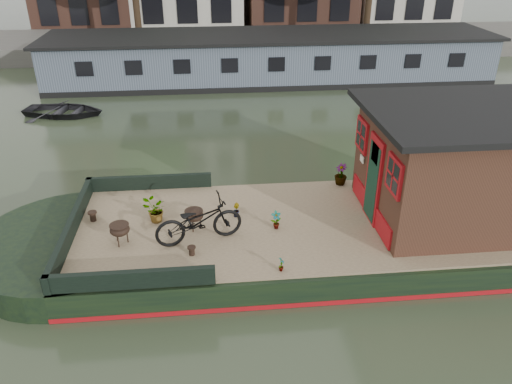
{
  "coord_description": "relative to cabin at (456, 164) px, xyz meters",
  "views": [
    {
      "loc": [
        -2.99,
        -9.14,
        6.28
      ],
      "look_at": [
        -2.03,
        0.5,
        1.17
      ],
      "focal_mm": 35.0,
      "sensor_mm": 36.0,
      "label": 1
    }
  ],
  "objects": [
    {
      "name": "houseboat_hull",
      "position": [
        -3.52,
        0.0,
        -1.6
      ],
      "size": [
        14.01,
        4.02,
        0.6
      ],
      "color": "black",
      "rests_on": "ground"
    },
    {
      "name": "bicycle",
      "position": [
        -5.47,
        -0.52,
        -0.76
      ],
      "size": [
        1.88,
        1.05,
        0.94
      ],
      "primitive_type": "imported",
      "rotation": [
        0.0,
        0.0,
        1.82
      ],
      "color": "black",
      "rests_on": "houseboat_deck"
    },
    {
      "name": "ground",
      "position": [
        -2.19,
        0.0,
        -1.88
      ],
      "size": [
        120.0,
        120.0,
        0.0
      ],
      "primitive_type": "plane",
      "color": "#2E3924",
      "rests_on": "ground"
    },
    {
      "name": "bow_bulwark",
      "position": [
        -7.25,
        0.0,
        -1.05
      ],
      "size": [
        3.0,
        4.0,
        0.35
      ],
      "color": "black",
      "rests_on": "houseboat_deck"
    },
    {
      "name": "dinghy",
      "position": [
        -10.65,
        9.73,
        -1.57
      ],
      "size": [
        3.39,
        2.72,
        0.63
      ],
      "primitive_type": "imported",
      "rotation": [
        0.0,
        0.0,
        1.37
      ],
      "color": "black",
      "rests_on": "ground"
    },
    {
      "name": "potted_plant_c",
      "position": [
        -6.42,
        0.32,
        -0.96
      ],
      "size": [
        0.59,
        0.56,
        0.53
      ],
      "primitive_type": "imported",
      "rotation": [
        0.0,
        0.0,
        3.49
      ],
      "color": "#99432C",
      "rests_on": "houseboat_deck"
    },
    {
      "name": "brazier_front",
      "position": [
        -7.05,
        -0.47,
        -1.01
      ],
      "size": [
        0.5,
        0.5,
        0.44
      ],
      "primitive_type": null,
      "rotation": [
        0.0,
        0.0,
        -0.26
      ],
      "color": "black",
      "rests_on": "houseboat_deck"
    },
    {
      "name": "potted_plant_a",
      "position": [
        -3.86,
        -0.22,
        -1.02
      ],
      "size": [
        0.25,
        0.19,
        0.41
      ],
      "primitive_type": "imported",
      "rotation": [
        0.0,
        0.0,
        0.23
      ],
      "color": "brown",
      "rests_on": "houseboat_deck"
    },
    {
      "name": "potted_plant_e",
      "position": [
        -3.97,
        -1.7,
        -1.08
      ],
      "size": [
        0.12,
        0.17,
        0.3
      ],
      "primitive_type": "imported",
      "rotation": [
        0.0,
        0.0,
        1.47
      ],
      "color": "#9B602D",
      "rests_on": "houseboat_deck"
    },
    {
      "name": "far_houseboat",
      "position": [
        -2.19,
        14.0,
        -0.91
      ],
      "size": [
        20.4,
        4.4,
        2.11
      ],
      "color": "slate",
      "rests_on": "ground"
    },
    {
      "name": "brazier_rear",
      "position": [
        -5.58,
        -0.05,
        -1.01
      ],
      "size": [
        0.54,
        0.54,
        0.44
      ],
      "primitive_type": null,
      "rotation": [
        0.0,
        0.0,
        -0.43
      ],
      "color": "black",
      "rests_on": "houseboat_deck"
    },
    {
      "name": "houseboat_deck",
      "position": [
        -2.19,
        0.0,
        -1.25
      ],
      "size": [
        11.8,
        3.8,
        0.05
      ],
      "primitive_type": "cube",
      "color": "#93815B",
      "rests_on": "houseboat_hull"
    },
    {
      "name": "bollard_port",
      "position": [
        -7.79,
        0.5,
        -1.12
      ],
      "size": [
        0.19,
        0.19,
        0.22
      ],
      "primitive_type": "cylinder",
      "color": "black",
      "rests_on": "houseboat_deck"
    },
    {
      "name": "cabin",
      "position": [
        0.0,
        0.0,
        0.0
      ],
      "size": [
        4.0,
        3.5,
        2.42
      ],
      "color": "black",
      "rests_on": "houseboat_deck"
    },
    {
      "name": "potted_plant_b",
      "position": [
        -4.67,
        0.39,
        -1.07
      ],
      "size": [
        0.16,
        0.19,
        0.31
      ],
      "primitive_type": "imported",
      "rotation": [
        0.0,
        0.0,
        1.7
      ],
      "color": "brown",
      "rests_on": "houseboat_deck"
    },
    {
      "name": "quay",
      "position": [
        -2.19,
        20.5,
        -1.43
      ],
      "size": [
        60.0,
        6.0,
        0.9
      ],
      "primitive_type": "cube",
      "color": "#47443F",
      "rests_on": "ground"
    },
    {
      "name": "potted_plant_d",
      "position": [
        -1.99,
        1.7,
        -0.96
      ],
      "size": [
        0.41,
        0.41,
        0.54
      ],
      "primitive_type": "imported",
      "rotation": [
        0.0,
        0.0,
        5.21
      ],
      "color": "maroon",
      "rests_on": "houseboat_deck"
    },
    {
      "name": "bollard_stbd",
      "position": [
        -5.62,
        -1.01,
        -1.13
      ],
      "size": [
        0.16,
        0.16,
        0.19
      ],
      "primitive_type": "cylinder",
      "color": "black",
      "rests_on": "houseboat_deck"
    }
  ]
}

